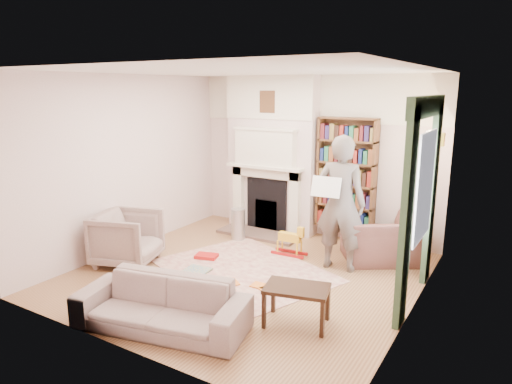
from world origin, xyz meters
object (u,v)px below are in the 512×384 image
Objects in this scene: armchair_reading at (381,239)px; paraffin_heater at (238,224)px; coffee_table at (297,305)px; armchair_left at (127,238)px; bookcase at (346,174)px; man_reading at (341,203)px; sofa at (162,305)px; rocking_horse at (290,240)px.

paraffin_heater is at bearing -26.39° from armchair_reading.
armchair_left is at bearing 159.73° from coffee_table.
bookcase reaches higher than man_reading.
bookcase is 3.69m from armchair_left.
man_reading is (-0.45, -0.60, 0.62)m from armchair_reading.
sofa is (-0.66, -3.86, -0.90)m from bookcase.
rocking_horse is (1.11, -0.22, -0.03)m from paraffin_heater.
paraffin_heater is (-1.59, -0.91, -0.90)m from bookcase.
sofa is at bearing 64.67° from man_reading.
bookcase is 3.22m from coffee_table.
bookcase reaches higher than sofa.
paraffin_heater is (-1.96, 0.33, -0.71)m from man_reading.
man_reading reaches higher than paraffin_heater.
armchair_reading is 0.58× the size of sofa.
sofa is at bearing -96.37° from rocking_horse.
armchair_reading is at bearing -37.58° from bookcase.
paraffin_heater is at bearing -43.30° from armchair_left.
armchair_reading is 1.26× the size of armchair_left.
armchair_reading reaches higher than coffee_table.
bookcase reaches higher than paraffin_heater.
armchair_left is 1.59× the size of paraffin_heater.
man_reading is at bearing 82.46° from coffee_table.
armchair_reading is 0.56× the size of man_reading.
armchair_left is 1.59× the size of rocking_horse.
rocking_horse is at bearing -12.08° from armchair_reading.
coffee_table is 2.17m from rocking_horse.
armchair_left reaches higher than paraffin_heater.
armchair_reading is (0.83, -0.64, -0.82)m from bookcase.
bookcase is 2.12× the size of armchair_left.
bookcase is at bearing -60.46° from armchair_left.
armchair_reading is at bearing 70.16° from coffee_table.
armchair_reading is 2.43m from paraffin_heater.
rocking_horse is (0.18, 2.73, -0.03)m from sofa.
man_reading reaches higher than rocking_horse.
rocking_horse is at bearing -112.98° from bookcase.
armchair_reading reaches higher than sofa.
armchair_left reaches higher than rocking_horse.
bookcase is 2.64× the size of coffee_table.
coffee_table is at bearing -63.72° from rocking_horse.
coffee_table is at bearing -44.45° from paraffin_heater.
rocking_horse is at bearing -11.30° from paraffin_heater.
paraffin_heater reaches higher than coffee_table.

